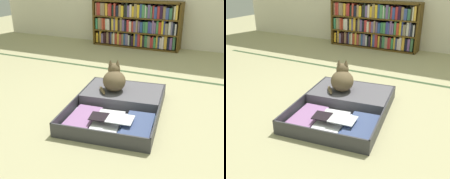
{
  "view_description": "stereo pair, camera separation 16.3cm",
  "coord_description": "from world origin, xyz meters",
  "views": [
    {
      "loc": [
        0.74,
        -1.76,
        1.07
      ],
      "look_at": [
        -0.04,
        0.06,
        0.21
      ],
      "focal_mm": 42.47,
      "sensor_mm": 36.0,
      "label": 1
    },
    {
      "loc": [
        0.89,
        -1.69,
        1.07
      ],
      "look_at": [
        -0.04,
        0.06,
        0.21
      ],
      "focal_mm": 42.47,
      "sensor_mm": 36.0,
      "label": 2
    }
  ],
  "objects": [
    {
      "name": "open_suitcase",
      "position": [
        -0.0,
        0.14,
        0.05
      ],
      "size": [
        0.83,
        1.03,
        0.11
      ],
      "color": "#36363B",
      "rests_on": "ground_plane"
    },
    {
      "name": "bookshelf",
      "position": [
        -0.57,
        2.25,
        0.35
      ],
      "size": [
        1.4,
        0.26,
        0.71
      ],
      "color": "#523A14",
      "rests_on": "ground_plane"
    },
    {
      "name": "ground_plane",
      "position": [
        0.0,
        0.0,
        0.0
      ],
      "size": [
        10.0,
        10.0,
        0.0
      ],
      "primitive_type": "plane",
      "color": "tan"
    },
    {
      "name": "black_cat",
      "position": [
        -0.11,
        0.26,
        0.21
      ],
      "size": [
        0.29,
        0.31,
        0.27
      ],
      "color": "brown",
      "rests_on": "open_suitcase"
    },
    {
      "name": "tatami_border",
      "position": [
        0.0,
        1.07,
        0.0
      ],
      "size": [
        4.8,
        0.05,
        0.0
      ],
      "color": "#354B2C",
      "rests_on": "ground_plane"
    }
  ]
}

